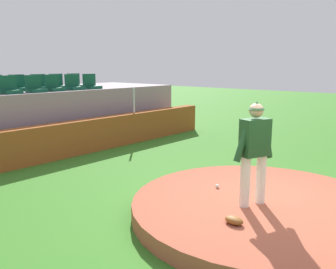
{
  "coord_description": "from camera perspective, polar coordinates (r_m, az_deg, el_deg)",
  "views": [
    {
      "loc": [
        -5.48,
        -2.57,
        2.56
      ],
      "look_at": [
        0.0,
        2.14,
        1.16
      ],
      "focal_mm": 38.35,
      "sensor_mm": 36.0,
      "label": 1
    }
  ],
  "objects": [
    {
      "name": "pitcher",
      "position": [
        6.0,
        13.61,
        -1.79
      ],
      "size": [
        0.78,
        0.41,
        1.73
      ],
      "rotation": [
        0.0,
        0.0,
        -0.37
      ],
      "color": "white",
      "rests_on": "pitchers_mound"
    },
    {
      "name": "stadium_chair_6",
      "position": [
        12.49,
        -12.11,
        7.84
      ],
      "size": [
        0.48,
        0.44,
        0.5
      ],
      "rotation": [
        0.0,
        0.0,
        3.14
      ],
      "color": "#104C34",
      "rests_on": "bleacher_platform"
    },
    {
      "name": "stadium_chair_10",
      "position": [
        12.12,
        -22.68,
        7.16
      ],
      "size": [
        0.48,
        0.44,
        0.5
      ],
      "rotation": [
        0.0,
        0.0,
        3.14
      ],
      "color": "#104C34",
      "rests_on": "bleacher_platform"
    },
    {
      "name": "stadium_chair_2",
      "position": [
        11.01,
        -23.84,
        6.77
      ],
      "size": [
        0.48,
        0.44,
        0.5
      ],
      "rotation": [
        0.0,
        0.0,
        3.14
      ],
      "color": "#104C34",
      "rests_on": "bleacher_platform"
    },
    {
      "name": "stadium_chair_12",
      "position": [
        12.84,
        -17.1,
        7.68
      ],
      "size": [
        0.48,
        0.44,
        0.5
      ],
      "rotation": [
        0.0,
        0.0,
        3.14
      ],
      "color": "#104C34",
      "rests_on": "bleacher_platform"
    },
    {
      "name": "baseball",
      "position": [
        6.97,
        7.83,
        -8.09
      ],
      "size": [
        0.07,
        0.07,
        0.07
      ],
      "primitive_type": "sphere",
      "color": "white",
      "rests_on": "pitchers_mound"
    },
    {
      "name": "fielding_glove",
      "position": [
        5.51,
        10.45,
        -13.26
      ],
      "size": [
        0.23,
        0.32,
        0.11
      ],
      "primitive_type": "ellipsoid",
      "rotation": [
        0.0,
        0.0,
        4.59
      ],
      "color": "brown",
      "rests_on": "pitchers_mound"
    },
    {
      "name": "bleacher_platform",
      "position": [
        12.57,
        -23.05,
        2.43
      ],
      "size": [
        11.31,
        3.6,
        1.78
      ],
      "primitive_type": "cube",
      "color": "gray",
      "rests_on": "ground_plane"
    },
    {
      "name": "brick_barrier",
      "position": [
        10.47,
        -16.72,
        -0.93
      ],
      "size": [
        12.13,
        0.4,
        0.98
      ],
      "primitive_type": "cube",
      "color": "#934A1E",
      "rests_on": "ground_plane"
    },
    {
      "name": "pitchers_mound",
      "position": [
        6.52,
        14.69,
        -11.3
      ],
      "size": [
        4.49,
        4.49,
        0.26
      ],
      "primitive_type": "cylinder",
      "color": "#A9533A",
      "rests_on": "ground_plane"
    },
    {
      "name": "stadium_chair_13",
      "position": [
        13.24,
        -14.52,
        7.9
      ],
      "size": [
        0.48,
        0.44,
        0.5
      ],
      "rotation": [
        0.0,
        0.0,
        3.14
      ],
      "color": "#104C34",
      "rests_on": "bleacher_platform"
    },
    {
      "name": "stadium_chair_11",
      "position": [
        12.47,
        -19.67,
        7.45
      ],
      "size": [
        0.48,
        0.44,
        0.5
      ],
      "rotation": [
        0.0,
        0.0,
        3.14
      ],
      "color": "#104C34",
      "rests_on": "bleacher_platform"
    },
    {
      "name": "stadium_chair_5",
      "position": [
        12.1,
        -14.76,
        7.63
      ],
      "size": [
        0.48,
        0.44,
        0.5
      ],
      "rotation": [
        0.0,
        0.0,
        3.14
      ],
      "color": "#104C34",
      "rests_on": "bleacher_platform"
    },
    {
      "name": "stadium_chair_4",
      "position": [
        11.7,
        -17.68,
        7.38
      ],
      "size": [
        0.48,
        0.44,
        0.5
      ],
      "rotation": [
        0.0,
        0.0,
        3.14
      ],
      "color": "#104C34",
      "rests_on": "bleacher_platform"
    },
    {
      "name": "stadium_chair_3",
      "position": [
        11.33,
        -20.38,
        7.11
      ],
      "size": [
        0.48,
        0.44,
        0.5
      ],
      "rotation": [
        0.0,
        0.0,
        3.14
      ],
      "color": "#104C34",
      "rests_on": "bleacher_platform"
    },
    {
      "name": "ground_plane",
      "position": [
        6.57,
        14.63,
        -12.37
      ],
      "size": [
        60.0,
        60.0,
        0.0
      ],
      "primitive_type": "plane",
      "color": "#367722"
    },
    {
      "name": "fence_post_right",
      "position": [
        12.1,
        -5.43,
        5.44
      ],
      "size": [
        0.06,
        0.06,
        0.86
      ],
      "primitive_type": "cylinder",
      "color": "silver",
      "rests_on": "brick_barrier"
    }
  ]
}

